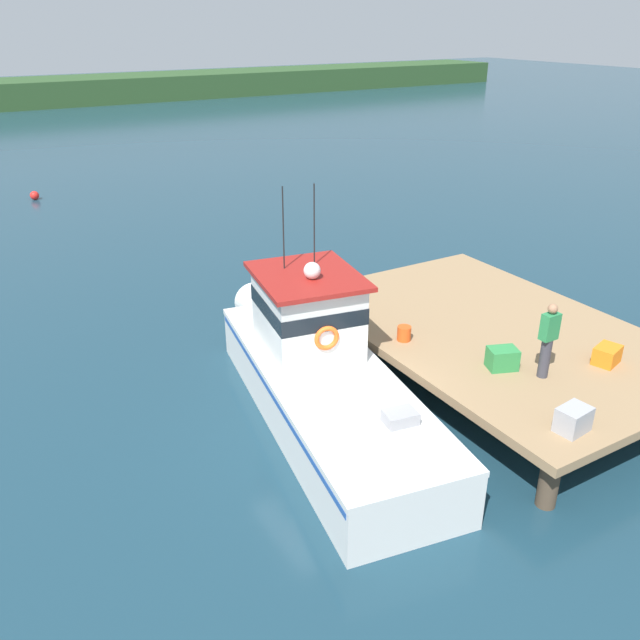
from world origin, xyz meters
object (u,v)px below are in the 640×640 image
Objects in this scene: deckhand_by_the_boat at (548,339)px; crate_single_by_cleat at (607,355)px; main_fishing_boat at (318,369)px; crate_stack_near_edge at (502,358)px; crate_stack_mid_dock at (573,419)px; mooring_buoy_outer at (35,195)px; bait_bucket at (404,333)px.

crate_single_by_cleat is at bearing -10.50° from deckhand_by_the_boat.
main_fishing_boat reaches higher than crate_stack_near_edge.
crate_stack_mid_dock reaches higher than mooring_buoy_outer.
crate_single_by_cleat is at bearing -45.32° from bait_bucket.
crate_single_by_cleat is at bearing -25.11° from crate_stack_near_edge.
crate_single_by_cleat is 1.77m from deckhand_by_the_boat.
mooring_buoy_outer is at bearing 100.21° from crate_stack_mid_dock.
crate_stack_mid_dock is 1.46× the size of mooring_buoy_outer.
deckhand_by_the_boat is (1.45, -2.80, 0.69)m from bait_bucket.
bait_bucket is (-0.38, 4.46, -0.07)m from crate_stack_mid_dock.
crate_stack_near_edge is (0.59, 2.34, -0.01)m from crate_stack_mid_dock.
crate_stack_mid_dock is 1.76× the size of bait_bucket.
crate_stack_near_edge is 0.37× the size of deckhand_by_the_boat.
deckhand_by_the_boat reaches higher than mooring_buoy_outer.
bait_bucket is at bearing 134.68° from crate_single_by_cleat.
mooring_buoy_outer is at bearing 106.33° from crate_single_by_cleat.
crate_stack_mid_dock is at bearing -153.22° from crate_single_by_cleat.
crate_stack_near_edge reaches higher than crate_single_by_cleat.
deckhand_by_the_boat reaches higher than bait_bucket.
mooring_buoy_outer is at bearing 101.23° from bait_bucket.
bait_bucket is at bearing -78.77° from mooring_buoy_outer.
mooring_buoy_outer is (-7.60, 25.95, -1.19)m from crate_single_by_cleat.
crate_single_by_cleat reaches higher than bait_bucket.
bait_bucket is at bearing 117.37° from deckhand_by_the_boat.
main_fishing_boat is at bearing 145.10° from crate_stack_near_edge.
main_fishing_boat is 2.26m from bait_bucket.
crate_stack_mid_dock is 3.01m from crate_single_by_cleat.
crate_single_by_cleat is at bearing -31.26° from main_fishing_boat.
crate_stack_mid_dock is (2.61, -4.57, 0.43)m from main_fishing_boat.
mooring_buoy_outer is (-5.51, 24.97, -1.22)m from crate_stack_near_edge.
bait_bucket reaches higher than mooring_buoy_outer.
deckhand_by_the_boat is at bearing -76.86° from mooring_buoy_outer.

